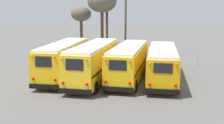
{
  "coord_description": "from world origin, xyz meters",
  "views": [
    {
      "loc": [
        4.03,
        -23.82,
        6.4
      ],
      "look_at": [
        0.0,
        0.83,
        1.63
      ],
      "focal_mm": 45.0,
      "sensor_mm": 36.0,
      "label": 1
    }
  ],
  "objects_px": {
    "utility_pole": "(126,23)",
    "bare_tree_2": "(102,2)",
    "bare_tree_0": "(107,1)",
    "bare_tree_1": "(81,15)",
    "school_bus_0": "(64,59)",
    "school_bus_3": "(162,63)",
    "school_bus_2": "(129,61)",
    "school_bus_1": "(94,61)"
  },
  "relations": [
    {
      "from": "school_bus_1",
      "to": "bare_tree_0",
      "type": "relative_size",
      "value": 1.2
    },
    {
      "from": "school_bus_3",
      "to": "bare_tree_0",
      "type": "relative_size",
      "value": 1.19
    },
    {
      "from": "school_bus_3",
      "to": "bare_tree_1",
      "type": "relative_size",
      "value": 1.57
    },
    {
      "from": "school_bus_0",
      "to": "utility_pole",
      "type": "xyz_separation_m",
      "value": [
        4.4,
        11.61,
        2.82
      ]
    },
    {
      "from": "utility_pole",
      "to": "bare_tree_0",
      "type": "xyz_separation_m",
      "value": [
        -3.7,
        6.89,
        2.97
      ]
    },
    {
      "from": "school_bus_1",
      "to": "bare_tree_2",
      "type": "xyz_separation_m",
      "value": [
        -1.54,
        11.43,
        5.38
      ]
    },
    {
      "from": "school_bus_0",
      "to": "bare_tree_1",
      "type": "distance_m",
      "value": 12.92
    },
    {
      "from": "utility_pole",
      "to": "bare_tree_1",
      "type": "height_order",
      "value": "utility_pole"
    },
    {
      "from": "school_bus_1",
      "to": "school_bus_2",
      "type": "height_order",
      "value": "school_bus_1"
    },
    {
      "from": "school_bus_0",
      "to": "bare_tree_2",
      "type": "distance_m",
      "value": 12.17
    },
    {
      "from": "school_bus_1",
      "to": "bare_tree_2",
      "type": "height_order",
      "value": "bare_tree_2"
    },
    {
      "from": "school_bus_3",
      "to": "bare_tree_0",
      "type": "xyz_separation_m",
      "value": [
        -8.33,
        18.14,
        5.94
      ]
    },
    {
      "from": "bare_tree_0",
      "to": "bare_tree_1",
      "type": "height_order",
      "value": "bare_tree_0"
    },
    {
      "from": "school_bus_0",
      "to": "bare_tree_0",
      "type": "bearing_deg",
      "value": 87.85
    },
    {
      "from": "utility_pole",
      "to": "bare_tree_0",
      "type": "relative_size",
      "value": 0.99
    },
    {
      "from": "school_bus_0",
      "to": "school_bus_2",
      "type": "xyz_separation_m",
      "value": [
        6.02,
        0.31,
        -0.08
      ]
    },
    {
      "from": "bare_tree_1",
      "to": "school_bus_2",
      "type": "bearing_deg",
      "value": -57.14
    },
    {
      "from": "bare_tree_2",
      "to": "school_bus_3",
      "type": "bearing_deg",
      "value": -54.09
    },
    {
      "from": "bare_tree_1",
      "to": "bare_tree_2",
      "type": "xyz_separation_m",
      "value": [
        3.15,
        -1.43,
        1.61
      ]
    },
    {
      "from": "school_bus_3",
      "to": "bare_tree_1",
      "type": "xyz_separation_m",
      "value": [
        -10.71,
        11.87,
        3.94
      ]
    },
    {
      "from": "school_bus_3",
      "to": "bare_tree_1",
      "type": "height_order",
      "value": "bare_tree_1"
    },
    {
      "from": "school_bus_2",
      "to": "bare_tree_2",
      "type": "bearing_deg",
      "value": 113.45
    },
    {
      "from": "school_bus_1",
      "to": "school_bus_0",
      "type": "bearing_deg",
      "value": 168.25
    },
    {
      "from": "school_bus_3",
      "to": "bare_tree_1",
      "type": "distance_m",
      "value": 16.47
    },
    {
      "from": "school_bus_0",
      "to": "utility_pole",
      "type": "distance_m",
      "value": 12.73
    },
    {
      "from": "school_bus_0",
      "to": "school_bus_2",
      "type": "height_order",
      "value": "school_bus_0"
    },
    {
      "from": "school_bus_1",
      "to": "bare_tree_0",
      "type": "bearing_deg",
      "value": 96.9
    },
    {
      "from": "school_bus_0",
      "to": "school_bus_3",
      "type": "bearing_deg",
      "value": 2.28
    },
    {
      "from": "school_bus_2",
      "to": "utility_pole",
      "type": "height_order",
      "value": "utility_pole"
    },
    {
      "from": "school_bus_2",
      "to": "bare_tree_0",
      "type": "relative_size",
      "value": 1.18
    },
    {
      "from": "bare_tree_0",
      "to": "utility_pole",
      "type": "bearing_deg",
      "value": -61.75
    },
    {
      "from": "bare_tree_0",
      "to": "school_bus_3",
      "type": "bearing_deg",
      "value": -65.33
    },
    {
      "from": "utility_pole",
      "to": "school_bus_2",
      "type": "bearing_deg",
      "value": -81.84
    },
    {
      "from": "school_bus_2",
      "to": "bare_tree_0",
      "type": "bearing_deg",
      "value": 106.31
    },
    {
      "from": "utility_pole",
      "to": "school_bus_0",
      "type": "bearing_deg",
      "value": -110.75
    },
    {
      "from": "utility_pole",
      "to": "bare_tree_2",
      "type": "distance_m",
      "value": 3.99
    },
    {
      "from": "utility_pole",
      "to": "bare_tree_2",
      "type": "height_order",
      "value": "utility_pole"
    },
    {
      "from": "bare_tree_0",
      "to": "bare_tree_1",
      "type": "relative_size",
      "value": 1.32
    },
    {
      "from": "school_bus_1",
      "to": "school_bus_3",
      "type": "relative_size",
      "value": 1.01
    },
    {
      "from": "school_bus_0",
      "to": "bare_tree_0",
      "type": "distance_m",
      "value": 19.4
    },
    {
      "from": "school_bus_1",
      "to": "bare_tree_1",
      "type": "bearing_deg",
      "value": 110.04
    },
    {
      "from": "bare_tree_1",
      "to": "bare_tree_0",
      "type": "bearing_deg",
      "value": 69.24
    }
  ]
}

